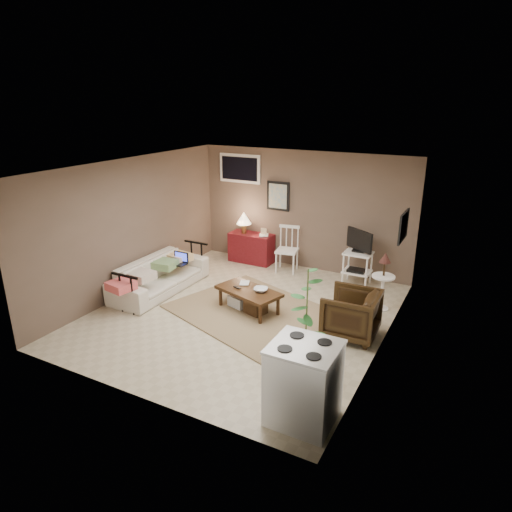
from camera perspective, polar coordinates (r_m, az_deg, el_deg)
The scene contains 20 objects.
floor at distance 7.58m, azimuth -1.67°, elevation -7.19°, with size 5.00×5.00×0.00m, color #C1B293.
art_back at distance 9.43m, azimuth 2.79°, elevation 7.49°, with size 0.50×0.03×0.60m, color black.
art_right at distance 7.27m, azimuth 17.96°, elevation 3.53°, with size 0.03×0.60×0.45m, color black.
window at distance 9.76m, azimuth -2.03°, elevation 10.88°, with size 0.96×0.03×0.60m, color white.
rug at distance 7.61m, azimuth -0.45°, elevation -6.95°, with size 2.50×2.00×0.02m, color #8F7A53.
coffee_table at distance 7.57m, azimuth -0.97°, elevation -5.32°, with size 1.19×0.84×0.41m.
sofa at distance 8.47m, azimuth -11.95°, elevation -1.76°, with size 2.03×0.59×0.79m, color white.
sofa_pillows at distance 8.24m, azimuth -12.75°, elevation -1.74°, with size 0.39×1.93×0.14m, color beige, non-canonical shape.
sofa_end_rails at distance 8.42m, azimuth -11.31°, elevation -2.25°, with size 0.55×2.02×0.68m, color black, non-canonical shape.
laptop at distance 8.57m, azimuth -9.52°, elevation -0.52°, with size 0.31×0.23×0.21m.
red_console at distance 9.76m, azimuth -0.66°, elevation 1.39°, with size 0.94×0.42×1.09m.
spindle_chair at distance 9.24m, azimuth 3.91°, elevation 0.68°, with size 0.49×0.49×0.92m.
tv_stand at distance 8.71m, azimuth 12.63°, elevation -0.01°, with size 0.56×0.41×1.07m.
side_table at distance 7.76m, azimuth 15.67°, elevation -2.26°, with size 0.38×0.38×1.00m.
armchair at distance 6.90m, azimuth 11.81°, elevation -6.84°, with size 0.75×0.71×0.78m, color black.
potted_plant at distance 5.87m, azimuth 6.33°, elevation -7.44°, with size 0.35×0.35×1.41m.
stove at distance 5.13m, azimuth 5.95°, elevation -15.52°, with size 0.71×0.66×0.93m.
bowl at distance 7.40m, azimuth 0.59°, elevation -3.61°, with size 0.23×0.06×0.23m, color #3D2010.
book_table at distance 7.71m, azimuth -2.02°, elevation -2.70°, with size 0.16×0.02×0.21m, color #3D2010.
book_console at distance 9.52m, azimuth 0.42°, elevation 3.28°, with size 0.19×0.02×0.25m, color #3D2010.
Camera 1 is at (3.37, -5.88, 3.39)m, focal length 32.00 mm.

